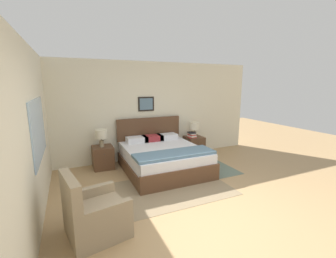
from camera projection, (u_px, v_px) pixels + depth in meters
The scene contains 16 objects.
ground_plane at pixel (204, 220), 3.39m from camera, with size 16.00×16.00×0.00m, color tan.
wall_back at pixel (140, 111), 5.98m from camera, with size 6.80×0.09×2.60m.
wall_left at pixel (37, 129), 3.65m from camera, with size 0.08×5.54×2.60m.
area_rug_main at pixel (174, 188), 4.41m from camera, with size 2.15×1.49×0.01m.
area_rug_bedside at pixel (212, 165), 5.66m from camera, with size 0.71×1.50×0.01m.
bed at pixel (163, 157), 5.32m from camera, with size 1.75×1.99×1.14m.
armchair at pixel (93, 215), 3.01m from camera, with size 0.86×0.85×0.91m.
nightstand_near_window at pixel (103, 157), 5.46m from camera, with size 0.48×0.52×0.54m.
nightstand_by_door at pixel (194, 146), 6.48m from camera, with size 0.48×0.52×0.54m.
table_lamp_near_window at pixel (101, 135), 5.32m from camera, with size 0.27×0.27×0.43m.
table_lamp_by_door at pixel (194, 127), 6.34m from camera, with size 0.27×0.27×0.43m.
book_thick_bottom at pixel (192, 137), 6.34m from camera, with size 0.24×0.26×0.02m.
book_hardcover_middle at pixel (192, 136), 6.33m from camera, with size 0.19×0.27×0.04m.
book_novel_upper at pixel (192, 135), 6.32m from camera, with size 0.17×0.22×0.03m.
book_slim_near_top at pixel (192, 134), 6.32m from camera, with size 0.16×0.25×0.02m.
book_paperback_top at pixel (192, 133), 6.31m from camera, with size 0.20×0.23×0.03m.
Camera 1 is at (-1.73, -2.57, 2.02)m, focal length 24.00 mm.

